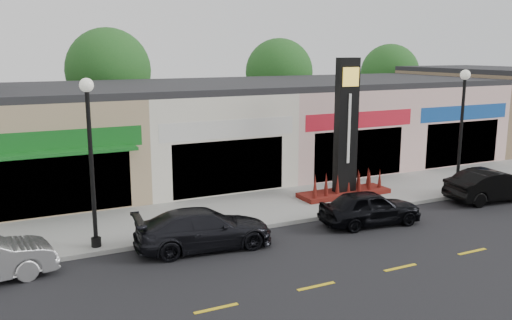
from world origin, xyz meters
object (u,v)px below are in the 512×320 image
object	(u,v)px
car_dark_sedan	(204,229)
car_black_sedan	(370,208)
lamp_west_near	(90,146)
pylon_sign	(345,148)
car_black_conv	(493,185)
lamp_east_near	(462,119)

from	to	relation	value
car_dark_sedan	car_black_sedan	distance (m)	6.50
lamp_west_near	car_black_sedan	distance (m)	10.30
pylon_sign	car_black_conv	xyz separation A→B (m)	(5.59, -3.16, -1.58)
pylon_sign	car_dark_sedan	bearing A→B (deg)	-158.74
lamp_west_near	car_black_sedan	xyz separation A→B (m)	(9.75, -1.73, -2.82)
car_black_conv	car_black_sedan	bearing A→B (deg)	98.44
car_dark_sedan	lamp_west_near	bearing A→B (deg)	73.58
pylon_sign	lamp_west_near	bearing A→B (deg)	-171.23
lamp_west_near	pylon_sign	xyz separation A→B (m)	(11.00, 1.70, -1.20)
lamp_west_near	pylon_sign	world-z (taller)	pylon_sign
car_dark_sedan	car_black_conv	xyz separation A→B (m)	(13.32, -0.15, 0.03)
lamp_east_near	car_black_sedan	size ratio (longest dim) A/B	1.42
pylon_sign	car_black_sedan	size ratio (longest dim) A/B	1.56
lamp_west_near	lamp_east_near	size ratio (longest dim) A/B	1.00
lamp_east_near	car_black_sedan	xyz separation A→B (m)	(-6.25, -1.73, -2.82)
lamp_west_near	pylon_sign	size ratio (longest dim) A/B	0.91
lamp_east_near	lamp_west_near	bearing A→B (deg)	180.00
lamp_west_near	car_dark_sedan	distance (m)	4.50
lamp_west_near	car_black_sedan	bearing A→B (deg)	-10.05
car_dark_sedan	car_black_conv	world-z (taller)	car_black_conv
pylon_sign	car_black_conv	distance (m)	6.61
car_black_conv	pylon_sign	bearing A→B (deg)	66.72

